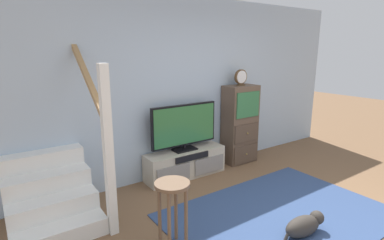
{
  "coord_description": "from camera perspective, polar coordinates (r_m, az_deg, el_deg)",
  "views": [
    {
      "loc": [
        -2.68,
        -1.44,
        1.93
      ],
      "look_at": [
        -0.48,
        1.75,
        1.01
      ],
      "focal_mm": 28.02,
      "sensor_mm": 36.0,
      "label": 1
    }
  ],
  "objects": [
    {
      "name": "bar_stool_near",
      "position": [
        2.97,
        -3.75,
        -14.93
      ],
      "size": [
        0.34,
        0.34,
        0.7
      ],
      "color": "brown",
      "rests_on": "ground_plane"
    },
    {
      "name": "side_cabinet",
      "position": [
        5.21,
        9.12,
        -0.84
      ],
      "size": [
        0.58,
        0.38,
        1.34
      ],
      "color": "brown",
      "rests_on": "ground_plane"
    },
    {
      "name": "television",
      "position": [
        4.5,
        -1.45,
        -1.17
      ],
      "size": [
        1.11,
        0.22,
        0.71
      ],
      "color": "black",
      "rests_on": "media_console"
    },
    {
      "name": "dog",
      "position": [
        3.56,
        20.64,
        -18.22
      ],
      "size": [
        0.54,
        0.25,
        0.23
      ],
      "color": "#332D28",
      "rests_on": "ground_plane"
    },
    {
      "name": "area_rug",
      "position": [
        3.87,
        16.45,
        -17.0
      ],
      "size": [
        2.6,
        1.8,
        0.01
      ],
      "primitive_type": "cube",
      "color": "navy",
      "rests_on": "ground_plane"
    },
    {
      "name": "desk_clock",
      "position": [
        5.04,
        9.27,
        7.98
      ],
      "size": [
        0.24,
        0.08,
        0.27
      ],
      "color": "#4C3823",
      "rests_on": "side_cabinet"
    },
    {
      "name": "staircase",
      "position": [
        3.99,
        -25.78,
        -11.07
      ],
      "size": [
        1.0,
        1.36,
        2.2
      ],
      "color": "white",
      "rests_on": "ground_plane"
    },
    {
      "name": "back_wall",
      "position": [
        4.77,
        -0.05,
        6.36
      ],
      "size": [
        6.4,
        0.12,
        2.7
      ],
      "primitive_type": "cube",
      "color": "#A8BCD1",
      "rests_on": "ground_plane"
    },
    {
      "name": "media_console",
      "position": [
        4.67,
        -1.24,
        -8.25
      ],
      "size": [
        1.29,
        0.38,
        0.42
      ],
      "color": "#BCB29E",
      "rests_on": "ground_plane"
    }
  ]
}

